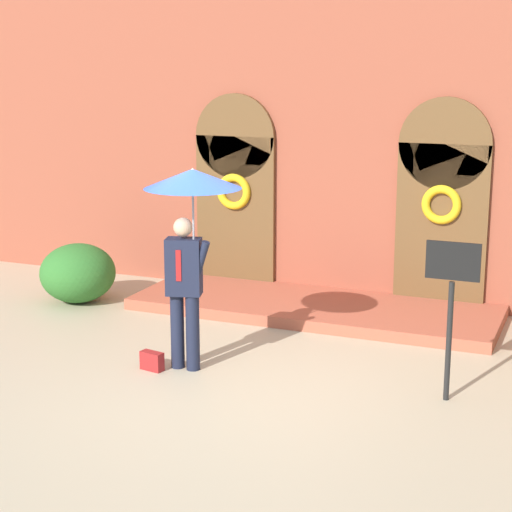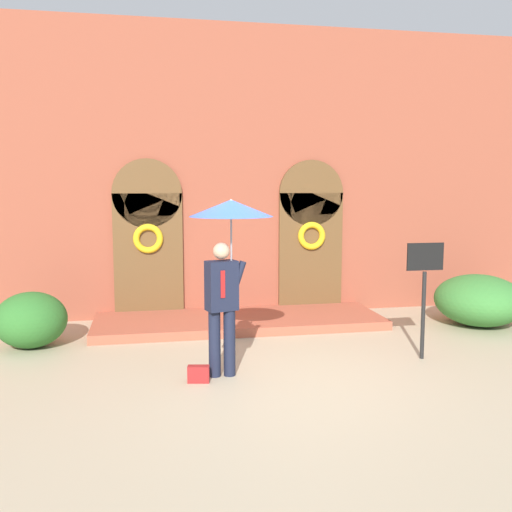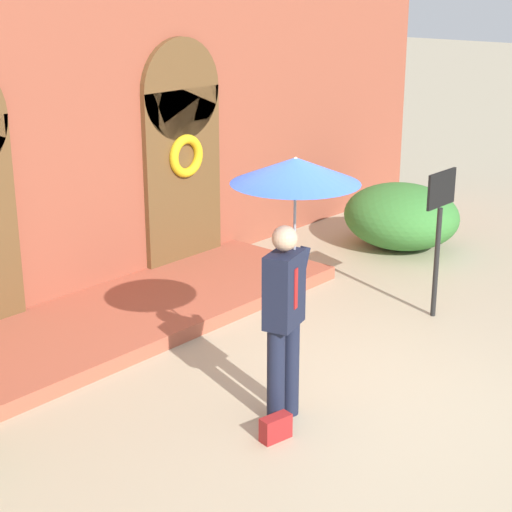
# 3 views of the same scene
# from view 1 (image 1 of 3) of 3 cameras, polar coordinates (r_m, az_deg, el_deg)

# --- Properties ---
(ground_plane) EXTENTS (80.00, 80.00, 0.00)m
(ground_plane) POSITION_cam_1_polar(r_m,az_deg,el_deg) (9.62, -2.01, -8.63)
(ground_plane) COLOR tan
(building_facade) EXTENTS (14.00, 2.30, 5.60)m
(building_facade) POSITION_cam_1_polar(r_m,az_deg,el_deg) (12.87, 5.65, 9.04)
(building_facade) COLOR brown
(building_facade) RESTS_ON ground
(person_with_umbrella) EXTENTS (1.10, 1.10, 2.36)m
(person_with_umbrella) POSITION_cam_1_polar(r_m,az_deg,el_deg) (9.63, -4.39, 3.18)
(person_with_umbrella) COLOR #191E33
(person_with_umbrella) RESTS_ON ground
(handbag) EXTENTS (0.30, 0.17, 0.22)m
(handbag) POSITION_cam_1_polar(r_m,az_deg,el_deg) (10.12, -6.95, -6.96)
(handbag) COLOR maroon
(handbag) RESTS_ON ground
(sign_post) EXTENTS (0.56, 0.06, 1.72)m
(sign_post) POSITION_cam_1_polar(r_m,az_deg,el_deg) (9.10, 12.89, -2.52)
(sign_post) COLOR black
(sign_post) RESTS_ON ground
(shrub_left) EXTENTS (1.11, 1.14, 0.88)m
(shrub_left) POSITION_cam_1_polar(r_m,az_deg,el_deg) (13.01, -11.79, -1.12)
(shrub_left) COLOR #2D6B28
(shrub_left) RESTS_ON ground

